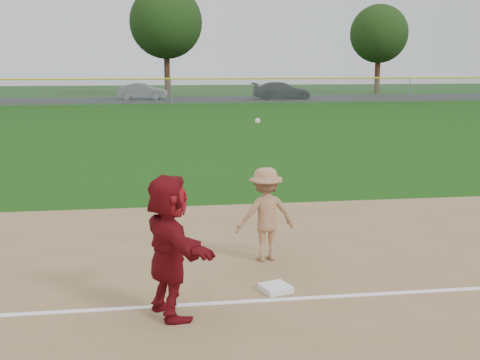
{
  "coord_description": "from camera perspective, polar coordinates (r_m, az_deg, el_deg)",
  "views": [
    {
      "loc": [
        -1.46,
        -8.61,
        3.31
      ],
      "look_at": [
        0.0,
        1.5,
        1.3
      ],
      "focal_mm": 45.0,
      "sensor_mm": 36.0,
      "label": 1
    }
  ],
  "objects": [
    {
      "name": "ground",
      "position": [
        9.33,
        1.33,
        -9.63
      ],
      "size": [
        160.0,
        160.0,
        0.0
      ],
      "primitive_type": "plane",
      "color": "#14410C",
      "rests_on": "ground"
    },
    {
      "name": "foul_line",
      "position": [
        8.59,
        2.23,
        -11.35
      ],
      "size": [
        60.0,
        0.1,
        0.01
      ],
      "primitive_type": "cube",
      "color": "white",
      "rests_on": "infield_dirt"
    },
    {
      "name": "parking_asphalt",
      "position": [
        54.72,
        -6.72,
        7.6
      ],
      "size": [
        120.0,
        10.0,
        0.01
      ],
      "primitive_type": "cube",
      "color": "black",
      "rests_on": "ground"
    },
    {
      "name": "first_base",
      "position": [
        8.93,
        3.39,
        -10.2
      ],
      "size": [
        0.49,
        0.49,
        0.09
      ],
      "primitive_type": "cube",
      "rotation": [
        0.0,
        0.0,
        0.32
      ],
      "color": "white",
      "rests_on": "infield_dirt"
    },
    {
      "name": "base_runner",
      "position": [
        7.86,
        -6.73,
        -6.25
      ],
      "size": [
        1.12,
        1.85,
        1.9
      ],
      "primitive_type": "imported",
      "rotation": [
        0.0,
        0.0,
        1.91
      ],
      "color": "maroon",
      "rests_on": "infield_dirt"
    },
    {
      "name": "car_mid",
      "position": [
        54.73,
        -9.22,
        8.29
      ],
      "size": [
        4.53,
        2.02,
        1.44
      ],
      "primitive_type": "imported",
      "rotation": [
        0.0,
        0.0,
        1.45
      ],
      "color": "slate",
      "rests_on": "parking_asphalt"
    },
    {
      "name": "car_right",
      "position": [
        54.69,
        3.95,
        8.45
      ],
      "size": [
        5.28,
        2.15,
        1.53
      ],
      "primitive_type": "imported",
      "rotation": [
        0.0,
        0.0,
        1.57
      ],
      "color": "black",
      "rests_on": "parking_asphalt"
    },
    {
      "name": "first_base_play",
      "position": [
        10.07,
        2.44,
        -3.25
      ],
      "size": [
        1.11,
        0.93,
        2.44
      ],
      "color": "gray",
      "rests_on": "infield_dirt"
    },
    {
      "name": "outfield_fence",
      "position": [
        48.65,
        -6.58,
        9.48
      ],
      "size": [
        110.0,
        0.12,
        110.0
      ],
      "color": "#999EA0",
      "rests_on": "ground"
    },
    {
      "name": "tree_2",
      "position": [
        60.24,
        -7.03,
        14.63
      ],
      "size": [
        7.0,
        7.0,
        10.58
      ],
      "color": "#362013",
      "rests_on": "ground"
    },
    {
      "name": "tree_3",
      "position": [
        65.8,
        13.05,
        13.34
      ],
      "size": [
        6.0,
        6.0,
        9.19
      ],
      "color": "#3A2015",
      "rests_on": "ground"
    }
  ]
}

